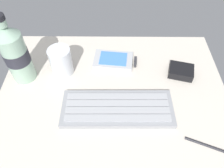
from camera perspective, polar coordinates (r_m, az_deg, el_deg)
name	(u,v)px	position (r cm, az deg, el deg)	size (l,w,h in cm)	color
ground_plane	(112,93)	(61.63, 0.00, -2.50)	(64.00, 48.00, 2.80)	beige
keyboard	(116,108)	(56.65, 1.13, -6.45)	(29.10, 11.25, 1.70)	#93969B
handheld_device	(114,60)	(68.04, 0.64, 6.31)	(13.32, 8.80, 1.50)	#B7BABF
juice_cup	(60,62)	(64.72, -13.51, 5.64)	(6.40, 6.40, 8.50)	silver
water_bottle	(14,54)	(63.57, -24.39, 7.28)	(6.73, 6.73, 20.80)	#9EC1A8
charger_block	(180,71)	(67.25, 17.51, 3.25)	(7.00, 5.60, 2.40)	black
stylus_pen	(204,144)	(56.78, 23.21, -14.46)	(0.70, 0.70, 9.50)	#26262B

